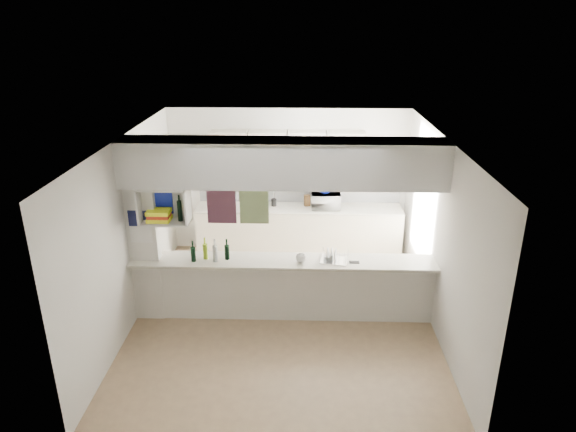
{
  "coord_description": "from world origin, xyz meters",
  "views": [
    {
      "loc": [
        0.27,
        -6.35,
        4.05
      ],
      "look_at": [
        0.06,
        0.5,
        1.38
      ],
      "focal_mm": 32.0,
      "sensor_mm": 36.0,
      "label": 1
    }
  ],
  "objects_px": {
    "microwave": "(326,201)",
    "wine_bottles": "(210,252)",
    "dish_rack": "(334,256)",
    "bowl": "(324,191)"
  },
  "relations": [
    {
      "from": "microwave",
      "to": "wine_bottles",
      "type": "bearing_deg",
      "value": 48.99
    },
    {
      "from": "microwave",
      "to": "dish_rack",
      "type": "height_order",
      "value": "microwave"
    },
    {
      "from": "bowl",
      "to": "dish_rack",
      "type": "distance_m",
      "value": 2.11
    },
    {
      "from": "microwave",
      "to": "wine_bottles",
      "type": "distance_m",
      "value": 2.67
    },
    {
      "from": "microwave",
      "to": "dish_rack",
      "type": "xyz_separation_m",
      "value": [
        0.04,
        -2.07,
        -0.06
      ]
    },
    {
      "from": "dish_rack",
      "to": "wine_bottles",
      "type": "distance_m",
      "value": 1.69
    },
    {
      "from": "bowl",
      "to": "dish_rack",
      "type": "relative_size",
      "value": 0.54
    },
    {
      "from": "microwave",
      "to": "dish_rack",
      "type": "relative_size",
      "value": 1.21
    },
    {
      "from": "bowl",
      "to": "wine_bottles",
      "type": "height_order",
      "value": "bowl"
    },
    {
      "from": "bowl",
      "to": "dish_rack",
      "type": "xyz_separation_m",
      "value": [
        0.06,
        -2.09,
        -0.23
      ]
    }
  ]
}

